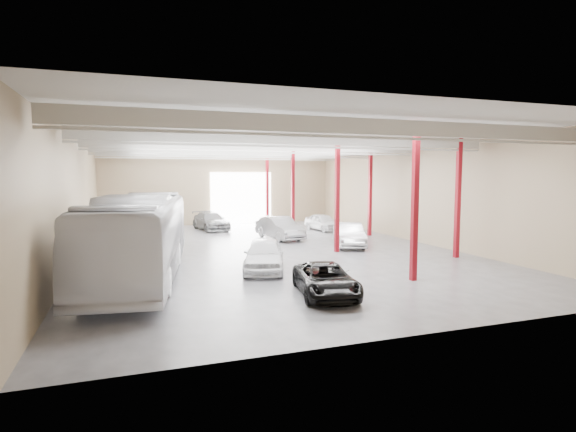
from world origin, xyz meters
TOP-DOWN VIEW (x-y plane):
  - depot_shell at (0.13, 0.48)m, footprint 22.12×32.12m
  - coach_bus at (-7.81, -5.33)m, footprint 5.40×14.24m
  - black_sedan at (-0.99, -11.04)m, footprint 2.92×4.85m
  - car_row_a at (-2.00, -5.84)m, footprint 3.32×5.12m
  - car_row_b at (2.21, 4.50)m, footprint 2.57×5.29m
  - car_row_c at (-1.68, 11.75)m, footprint 2.93×5.50m
  - car_right_near at (5.50, -0.33)m, footprint 3.10×5.05m
  - car_right_far at (7.39, 8.28)m, footprint 2.26×4.38m

SIDE VIEW (x-z plane):
  - black_sedan at x=-0.99m, z-range 0.00..1.26m
  - car_right_far at x=7.39m, z-range 0.00..1.43m
  - car_row_c at x=-1.68m, z-range 0.00..1.52m
  - car_right_near at x=5.50m, z-range 0.00..1.57m
  - car_row_a at x=-2.00m, z-range 0.00..1.62m
  - car_row_b at x=2.21m, z-range 0.00..1.67m
  - coach_bus at x=-7.81m, z-range 0.00..3.87m
  - depot_shell at x=0.13m, z-range 1.44..8.51m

